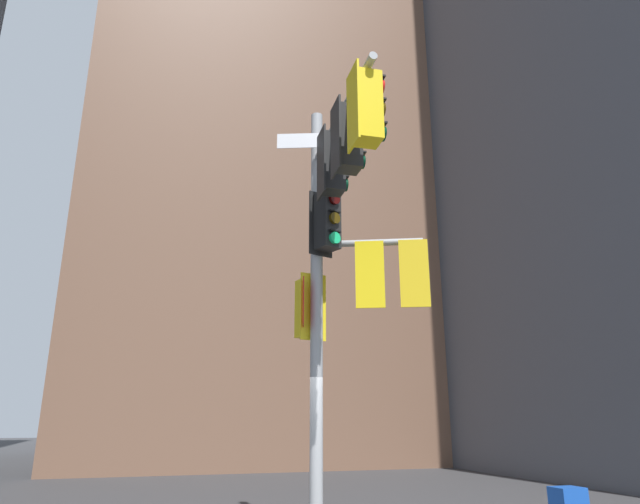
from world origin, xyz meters
TOP-DOWN VIEW (x-y plane):
  - building_mid_block at (2.83, 21.03)m, footprint 17.40×17.40m
  - signal_pole_assembly at (0.21, -0.73)m, footprint 2.49×3.67m

SIDE VIEW (x-z plane):
  - signal_pole_assembly at x=0.21m, z-range 0.95..8.23m
  - building_mid_block at x=2.83m, z-range 0.00..39.74m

